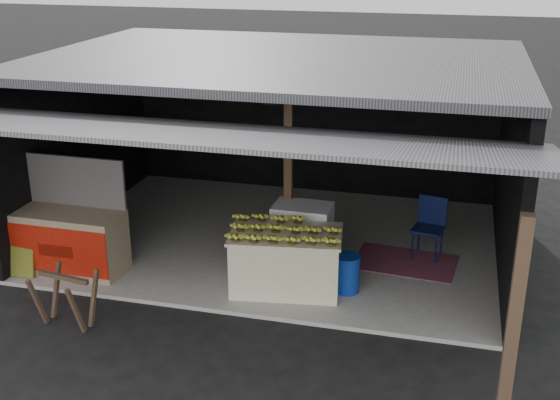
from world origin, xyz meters
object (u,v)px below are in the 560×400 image
(banana_table, at_px, (286,261))
(water_barrel, at_px, (347,275))
(white_crate, at_px, (302,235))
(sawhorse, at_px, (65,294))
(neighbor_stall, at_px, (69,238))
(plastic_chair, at_px, (430,222))

(banana_table, xyz_separation_m, water_barrel, (0.84, 0.13, -0.17))
(white_crate, relative_size, sawhorse, 1.27)
(white_crate, bearing_deg, neighbor_stall, -161.58)
(white_crate, height_order, sawhorse, white_crate)
(sawhorse, relative_size, plastic_chair, 0.80)
(neighbor_stall, height_order, sawhorse, neighbor_stall)
(banana_table, xyz_separation_m, sawhorse, (-2.48, -1.58, -0.03))
(sawhorse, xyz_separation_m, plastic_chair, (4.34, 3.22, 0.15))
(sawhorse, xyz_separation_m, water_barrel, (3.32, 1.71, -0.14))
(white_crate, xyz_separation_m, sawhorse, (-2.52, -2.41, -0.08))
(banana_table, relative_size, white_crate, 1.75)
(neighbor_stall, bearing_deg, water_barrel, 5.29)
(banana_table, xyz_separation_m, neighbor_stall, (-3.22, -0.19, 0.07))
(sawhorse, height_order, water_barrel, sawhorse)
(water_barrel, distance_m, plastic_chair, 1.85)
(white_crate, distance_m, plastic_chair, 1.99)
(banana_table, xyz_separation_m, white_crate, (0.04, 0.83, 0.05))
(neighbor_stall, bearing_deg, plastic_chair, 20.58)
(white_crate, bearing_deg, sawhorse, -135.18)
(banana_table, bearing_deg, neighbor_stall, 175.32)
(white_crate, xyz_separation_m, water_barrel, (0.80, -0.70, -0.22))
(banana_table, relative_size, plastic_chair, 1.77)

